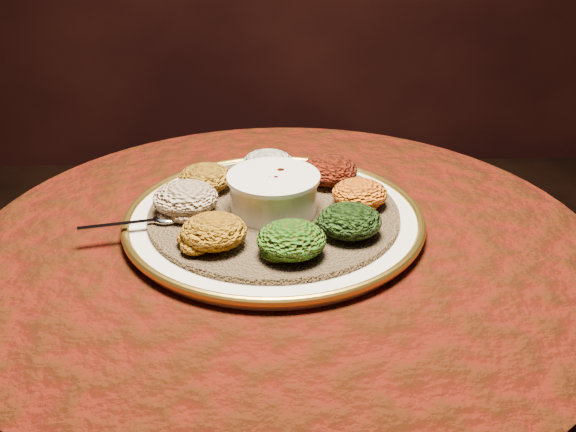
{
  "coord_description": "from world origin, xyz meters",
  "views": [
    {
      "loc": [
        -0.03,
        -0.85,
        1.22
      ],
      "look_at": [
        0.0,
        0.02,
        0.76
      ],
      "focal_mm": 40.0,
      "sensor_mm": 36.0,
      "label": 1
    }
  ],
  "objects": [
    {
      "name": "table",
      "position": [
        0.0,
        0.0,
        0.55
      ],
      "size": [
        0.96,
        0.96,
        0.73
      ],
      "color": "black",
      "rests_on": "ground"
    },
    {
      "name": "platter",
      "position": [
        -0.02,
        0.04,
        0.75
      ],
      "size": [
        0.57,
        0.57,
        0.02
      ],
      "rotation": [
        0.0,
        0.0,
        -0.33
      ],
      "color": "silver",
      "rests_on": "table"
    },
    {
      "name": "injera",
      "position": [
        -0.02,
        0.04,
        0.76
      ],
      "size": [
        0.4,
        0.4,
        0.01
      ],
      "primitive_type": "cylinder",
      "rotation": [
        0.0,
        0.0,
        -0.03
      ],
      "color": "olive",
      "rests_on": "platter"
    },
    {
      "name": "stew_bowl",
      "position": [
        -0.02,
        0.04,
        0.8
      ],
      "size": [
        0.14,
        0.14,
        0.06
      ],
      "color": "silver",
      "rests_on": "injera"
    },
    {
      "name": "spoon",
      "position": [
        -0.19,
        0.0,
        0.77
      ],
      "size": [
        0.15,
        0.05,
        0.01
      ],
      "rotation": [
        0.0,
        0.0,
        -2.94
      ],
      "color": "silver",
      "rests_on": "injera"
    },
    {
      "name": "portion_ayib",
      "position": [
        -0.02,
        0.17,
        0.78
      ],
      "size": [
        0.09,
        0.08,
        0.04
      ],
      "primitive_type": "ellipsoid",
      "color": "silver",
      "rests_on": "injera"
    },
    {
      "name": "portion_kitfo",
      "position": [
        0.08,
        0.13,
        0.79
      ],
      "size": [
        0.1,
        0.09,
        0.05
      ],
      "primitive_type": "ellipsoid",
      "color": "black",
      "rests_on": "injera"
    },
    {
      "name": "portion_tikil",
      "position": [
        0.12,
        0.05,
        0.78
      ],
      "size": [
        0.09,
        0.08,
        0.04
      ],
      "primitive_type": "ellipsoid",
      "color": "#A3770D",
      "rests_on": "injera"
    },
    {
      "name": "portion_gomen",
      "position": [
        0.09,
        -0.05,
        0.78
      ],
      "size": [
        0.09,
        0.09,
        0.04
      ],
      "primitive_type": "ellipsoid",
      "color": "black",
      "rests_on": "injera"
    },
    {
      "name": "portion_mixveg",
      "position": [
        0.0,
        -0.1,
        0.78
      ],
      "size": [
        0.1,
        0.09,
        0.05
      ],
      "primitive_type": "ellipsoid",
      "color": "maroon",
      "rests_on": "injera"
    },
    {
      "name": "portion_kik",
      "position": [
        -0.1,
        -0.07,
        0.78
      ],
      "size": [
        0.09,
        0.09,
        0.04
      ],
      "primitive_type": "ellipsoid",
      "color": "#985F0D",
      "rests_on": "injera"
    },
    {
      "name": "portion_timatim",
      "position": [
        -0.15,
        0.03,
        0.79
      ],
      "size": [
        0.1,
        0.1,
        0.05
      ],
      "primitive_type": "ellipsoid",
      "color": "maroon",
      "rests_on": "injera"
    },
    {
      "name": "portion_shiro",
      "position": [
        -0.13,
        0.11,
        0.78
      ],
      "size": [
        0.09,
        0.08,
        0.04
      ],
      "primitive_type": "ellipsoid",
      "color": "#936911",
      "rests_on": "injera"
    }
  ]
}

